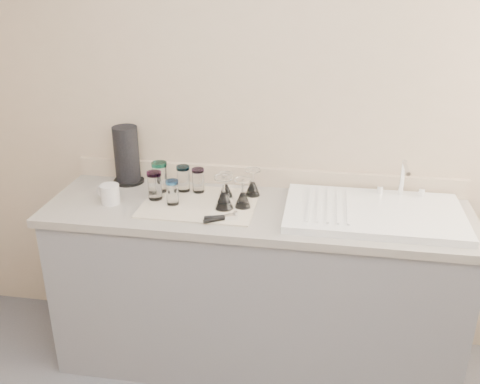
% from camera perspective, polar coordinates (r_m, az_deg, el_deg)
% --- Properties ---
extents(room_envelope, '(3.54, 3.50, 2.52)m').
position_cam_1_polar(room_envelope, '(1.25, -5.44, 2.56)').
color(room_envelope, '#57575C').
rests_on(room_envelope, ground).
extents(counter_unit, '(2.06, 0.62, 0.90)m').
position_cam_1_polar(counter_unit, '(2.81, 1.69, -10.04)').
color(counter_unit, slate).
rests_on(counter_unit, ground).
extents(sink_unit, '(0.82, 0.50, 0.22)m').
position_cam_1_polar(sink_unit, '(2.57, 14.09, -2.11)').
color(sink_unit, white).
rests_on(sink_unit, counter_unit).
extents(dish_towel, '(0.55, 0.42, 0.01)m').
position_cam_1_polar(dish_towel, '(2.63, -4.33, -1.21)').
color(dish_towel, silver).
rests_on(dish_towel, counter_unit).
extents(tumbler_teal, '(0.08, 0.08, 0.16)m').
position_cam_1_polar(tumbler_teal, '(2.76, -8.54, 1.64)').
color(tumbler_teal, white).
rests_on(tumbler_teal, dish_towel).
extents(tumbler_cyan, '(0.07, 0.07, 0.13)m').
position_cam_1_polar(tumbler_cyan, '(2.75, -6.06, 1.46)').
color(tumbler_cyan, white).
rests_on(tumbler_cyan, dish_towel).
extents(tumbler_purple, '(0.06, 0.06, 0.13)m').
position_cam_1_polar(tumbler_purple, '(2.73, -4.48, 1.27)').
color(tumbler_purple, white).
rests_on(tumbler_purple, dish_towel).
extents(tumbler_magenta, '(0.07, 0.07, 0.14)m').
position_cam_1_polar(tumbler_magenta, '(2.67, -9.08, 0.72)').
color(tumbler_magenta, white).
rests_on(tumbler_magenta, dish_towel).
extents(tumbler_blue, '(0.06, 0.06, 0.12)m').
position_cam_1_polar(tumbler_blue, '(2.61, -7.22, -0.02)').
color(tumbler_blue, white).
rests_on(tumbler_blue, dish_towel).
extents(goblet_back_left, '(0.07, 0.07, 0.12)m').
position_cam_1_polar(goblet_back_left, '(2.68, -1.53, 0.37)').
color(goblet_back_left, white).
rests_on(goblet_back_left, dish_towel).
extents(goblet_back_right, '(0.08, 0.08, 0.14)m').
position_cam_1_polar(goblet_back_right, '(2.69, 1.36, 0.59)').
color(goblet_back_right, white).
rests_on(goblet_back_right, dish_towel).
extents(goblet_front_left, '(0.09, 0.09, 0.16)m').
position_cam_1_polar(goblet_front_left, '(2.54, -1.73, -0.62)').
color(goblet_front_left, white).
rests_on(goblet_front_left, dish_towel).
extents(goblet_front_right, '(0.08, 0.08, 0.14)m').
position_cam_1_polar(goblet_front_right, '(2.56, 0.29, -0.59)').
color(goblet_front_right, white).
rests_on(goblet_front_right, dish_towel).
extents(can_opener, '(0.16, 0.11, 0.02)m').
position_cam_1_polar(can_opener, '(2.45, -2.08, -2.77)').
color(can_opener, silver).
rests_on(can_opener, dish_towel).
extents(white_mug, '(0.14, 0.12, 0.10)m').
position_cam_1_polar(white_mug, '(2.70, -13.74, -0.20)').
color(white_mug, silver).
rests_on(white_mug, counter_unit).
extents(paper_towel_roll, '(0.16, 0.16, 0.31)m').
position_cam_1_polar(paper_towel_roll, '(2.90, -11.99, 3.82)').
color(paper_towel_roll, black).
rests_on(paper_towel_roll, counter_unit).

